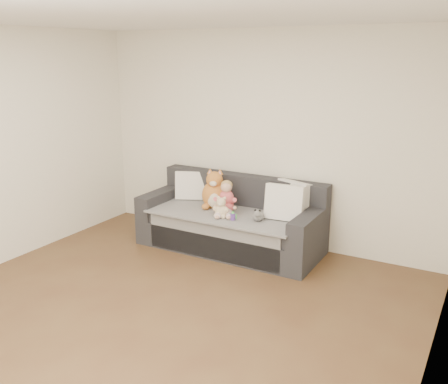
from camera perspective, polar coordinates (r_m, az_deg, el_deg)
name	(u,v)px	position (r m, az deg, el deg)	size (l,w,h in m)	color
room_shell	(163,173)	(4.37, -6.99, 2.16)	(5.00, 5.00, 5.00)	brown
sofa	(232,223)	(6.08, 0.88, -3.58)	(2.20, 0.94, 0.85)	#26262B
cushion_left	(191,185)	(6.48, -3.80, 0.77)	(0.43, 0.33, 0.38)	white
cushion_right_back	(293,198)	(5.90, 7.86, -0.66)	(0.47, 0.32, 0.41)	white
cushion_right_front	(285,202)	(5.70, 6.94, -1.18)	(0.45, 0.23, 0.42)	white
toddler	(226,200)	(5.88, 0.25, -0.88)	(0.29, 0.40, 0.40)	#DA5E4D
plush_cat	(215,193)	(6.10, -1.04, -0.08)	(0.41, 0.40, 0.51)	#C4852B
teddy_bear	(221,209)	(5.76, -0.33, -1.92)	(0.20, 0.15, 0.25)	beige
plush_cow	(258,216)	(5.65, 3.94, -2.71)	(0.13, 0.19, 0.15)	white
sippy_cup	(233,215)	(5.67, 1.02, -2.69)	(0.10, 0.06, 0.11)	#61399D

